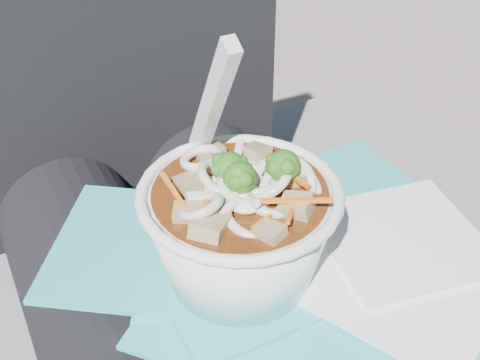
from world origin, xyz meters
name	(u,v)px	position (x,y,z in m)	size (l,w,h in m)	color
lap	(223,340)	(0.00, 0.00, 0.49)	(0.30, 0.48, 0.14)	black
person_body	(181,246)	(0.00, 0.09, 0.52)	(0.34, 0.94, 0.97)	black
plastic_bag	(281,285)	(0.04, -0.03, 0.57)	(0.37, 0.40, 0.02)	#29ABAB
napkins	(405,264)	(0.13, -0.06, 0.58)	(0.19, 0.20, 0.01)	white
udon_bowl	(241,222)	(0.01, -0.02, 0.63)	(0.18, 0.18, 0.20)	white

